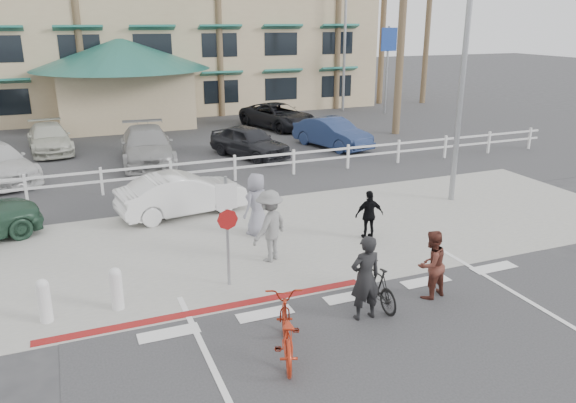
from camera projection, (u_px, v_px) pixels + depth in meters
name	position (u px, v px, depth m)	size (l,w,h in m)	color
ground	(364.00, 310.00, 11.86)	(140.00, 140.00, 0.00)	#333335
bike_path	(419.00, 360.00, 10.10)	(12.00, 16.00, 0.01)	#333335
sidewalk_plaza	(284.00, 236.00, 15.82)	(22.00, 7.00, 0.01)	gray
cross_street	(241.00, 197.00, 19.34)	(40.00, 5.00, 0.01)	#333335
parking_lot	(183.00, 143.00, 27.70)	(50.00, 16.00, 0.01)	#333335
curb_red	(211.00, 310.00, 11.84)	(7.00, 0.25, 0.02)	maroon
rail_fence	(237.00, 168.00, 21.12)	(29.40, 0.16, 1.00)	silver
building	(166.00, 21.00, 38.09)	(28.00, 16.00, 11.30)	tan
sign_post	(227.00, 226.00, 12.52)	(0.50, 0.10, 2.90)	gray
bollard_0	(116.00, 289.00, 11.75)	(0.26, 0.26, 0.95)	silver
bollard_1	(44.00, 301.00, 11.25)	(0.26, 0.26, 0.95)	silver
streetlight_0	(464.00, 64.00, 17.63)	(0.60, 2.00, 9.00)	gray
streetlight_1	(345.00, 36.00, 35.81)	(0.60, 2.00, 9.50)	gray
info_sign	(387.00, 69.00, 35.37)	(1.20, 0.16, 5.60)	navy
palm_5	(218.00, 7.00, 33.26)	(4.00, 4.00, 13.00)	#183E1A
palm_9	(429.00, 8.00, 38.65)	(4.00, 4.00, 13.00)	#183E1A
bike_red	(286.00, 329.00, 10.13)	(0.69, 1.99, 1.05)	#9E2510
rider_red	(365.00, 278.00, 11.25)	(0.66, 0.43, 1.81)	black
bike_black	(376.00, 285.00, 11.91)	(0.44, 1.57, 0.94)	black
rider_black	(431.00, 264.00, 12.18)	(0.75, 0.59, 1.55)	#56281F
pedestrian_a	(270.00, 226.00, 14.01)	(1.19, 0.69, 1.85)	gray
pedestrian_child	(369.00, 215.00, 15.49)	(0.81, 0.34, 1.39)	black
pedestrian_b	(257.00, 204.00, 15.75)	(0.87, 0.57, 1.79)	gray
car_white_sedan	(182.00, 194.00, 17.44)	(1.39, 4.00, 1.32)	silver
lot_car_1	(147.00, 146.00, 23.60)	(2.10, 5.16, 1.50)	gray
lot_car_2	(249.00, 142.00, 24.65)	(1.64, 4.07, 1.39)	black
lot_car_3	(332.00, 133.00, 26.47)	(1.47, 4.21, 1.39)	navy
lot_car_4	(49.00, 138.00, 25.65)	(1.76, 4.34, 1.26)	beige
lot_car_5	(278.00, 116.00, 31.11)	(2.27, 4.93, 1.37)	black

